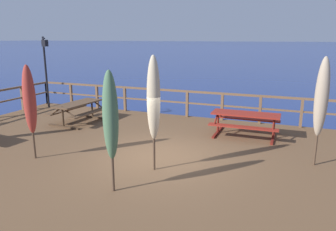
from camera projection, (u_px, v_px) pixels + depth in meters
ground_plane at (158, 180)px, 8.90m from camera, size 600.00×600.00×0.00m
wooden_deck at (158, 169)px, 8.82m from camera, size 16.10×9.52×0.68m
railing_waterside_far at (204, 100)px, 12.72m from camera, size 15.90×0.10×1.09m
picnic_table_front_right at (78, 108)px, 12.15m from camera, size 1.54×2.08×0.78m
picnic_table_front_left at (245, 119)px, 10.49m from camera, size 2.18×1.43×0.78m
patio_umbrella_tall_back_right at (154, 99)px, 7.49m from camera, size 0.32×0.32×2.79m
patio_umbrella_short_front at (30, 100)px, 8.28m from camera, size 0.32×0.32×2.51m
patio_umbrella_short_back at (322, 98)px, 7.78m from camera, size 0.32×0.32×2.74m
patio_umbrella_tall_mid_right at (110, 116)px, 6.43m from camera, size 0.32×0.32×2.56m
lamp_post_hooked at (45, 61)px, 14.37m from camera, size 0.56×0.51×3.20m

